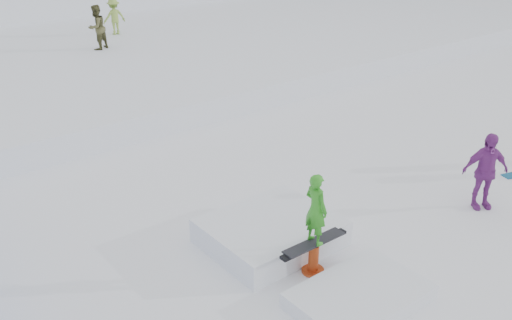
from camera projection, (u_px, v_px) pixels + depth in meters
ground at (296, 245)px, 11.97m from camera, size 120.00×120.00×0.00m
snow_midrise at (35, 67)px, 23.25m from camera, size 50.00×18.00×0.80m
walker_olive at (97, 27)px, 23.91m from camera, size 1.11×1.02×1.85m
walker_ygreen at (114, 17)px, 26.65m from camera, size 1.09×0.65×1.65m
spectator_purple at (485, 171)px, 13.08m from camera, size 1.17×0.95×1.86m
jib_rail_feature at (294, 246)px, 11.38m from camera, size 2.60×4.40×2.11m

